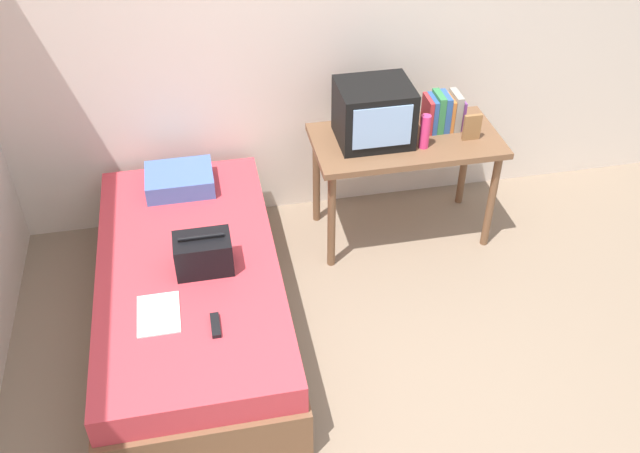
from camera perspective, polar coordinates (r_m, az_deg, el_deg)
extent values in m
plane|color=#84705B|center=(3.73, 5.38, -15.68)|extent=(8.00, 8.00, 0.00)
cube|color=beige|center=(4.48, -0.77, 15.93)|extent=(5.20, 0.10, 2.60)
cube|color=brown|center=(4.11, -10.13, -6.28)|extent=(1.00, 2.00, 0.32)
cube|color=#C63842|center=(3.95, -10.51, -3.77)|extent=(0.97, 1.94, 0.17)
cube|color=brown|center=(4.43, 6.96, 6.87)|extent=(1.16, 0.60, 0.04)
cylinder|color=brown|center=(4.33, 0.93, 0.45)|extent=(0.05, 0.05, 0.69)
cylinder|color=brown|center=(4.63, 13.64, 2.00)|extent=(0.05, 0.05, 0.69)
cylinder|color=brown|center=(4.71, -0.29, 3.97)|extent=(0.05, 0.05, 0.69)
cylinder|color=brown|center=(4.98, 11.57, 5.22)|extent=(0.05, 0.05, 0.69)
cube|color=black|center=(4.31, 4.36, 9.13)|extent=(0.44, 0.38, 0.36)
cube|color=#8CB2E0|center=(4.14, 5.06, 7.95)|extent=(0.35, 0.01, 0.26)
cylinder|color=#E53372|center=(4.29, 8.45, 7.58)|extent=(0.06, 0.06, 0.21)
cube|color=#B72D33|center=(4.47, 8.64, 8.96)|extent=(0.03, 0.16, 0.22)
cube|color=#2D5699|center=(4.48, 9.01, 8.99)|extent=(0.03, 0.17, 0.22)
cube|color=#337F47|center=(4.49, 9.49, 9.14)|extent=(0.04, 0.16, 0.24)
cube|color=#2D5699|center=(4.51, 10.00, 9.13)|extent=(0.04, 0.16, 0.23)
cube|color=#CC7233|center=(4.52, 10.38, 9.03)|extent=(0.02, 0.15, 0.21)
cube|color=gray|center=(4.53, 10.83, 9.20)|extent=(0.04, 0.16, 0.23)
cube|color=#7A3D89|center=(4.55, 11.22, 9.00)|extent=(0.02, 0.15, 0.19)
cube|color=olive|center=(4.44, 12.16, 7.83)|extent=(0.11, 0.02, 0.17)
cube|color=#4766AD|center=(4.43, -11.25, 3.71)|extent=(0.41, 0.33, 0.12)
cube|color=black|center=(3.78, -9.39, -2.18)|extent=(0.30, 0.20, 0.20)
cylinder|color=black|center=(3.70, -9.57, -0.83)|extent=(0.24, 0.02, 0.02)
cube|color=white|center=(3.63, -12.89, -6.89)|extent=(0.21, 0.29, 0.01)
cube|color=black|center=(3.51, -8.42, -7.88)|extent=(0.04, 0.16, 0.02)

